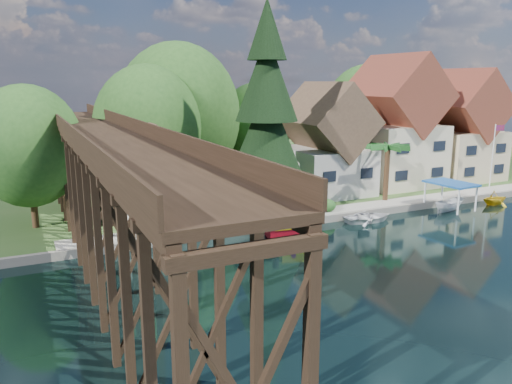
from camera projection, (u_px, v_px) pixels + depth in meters
The scene contains 18 objects.
ground at pixel (366, 255), 33.79m from camera, with size 140.00×140.00×0.00m, color black.
bank at pixel (201, 171), 63.73m from camera, with size 140.00×52.00×0.50m, color #2D5020.
seawall at pixel (346, 216), 42.45m from camera, with size 60.00×0.40×0.62m, color slate.
promenade at pixel (356, 208), 44.39m from camera, with size 50.00×2.60×0.06m, color gray.
trestle_bridge at pixel (106, 185), 30.50m from camera, with size 4.12×44.18×9.30m.
house_left at pixel (326, 147), 49.71m from camera, with size 7.64×8.64×11.02m.
house_center at pixel (394, 130), 53.63m from camera, with size 8.65×9.18×13.89m.
house_right at pixel (458, 133), 57.09m from camera, with size 8.15×8.64×12.45m.
shed at pixel (151, 177), 41.15m from camera, with size 5.09×5.40×7.85m.
bg_trees at pixel (249, 123), 51.37m from camera, with size 49.90×13.30×10.57m.
shrubs at pixel (248, 213), 39.77m from camera, with size 15.76×2.47×1.70m.
conifer at pixel (267, 113), 41.07m from camera, with size 7.13×7.13×17.57m.
palm_tree at pixel (388, 149), 46.14m from camera, with size 5.17×5.17×5.65m.
flagpole at pixel (494, 149), 51.69m from camera, with size 1.03×0.33×6.73m.
tugboat at pixel (289, 227), 37.78m from camera, with size 3.73×2.56×2.48m.
boat_white_a at pixel (369, 216), 41.92m from camera, with size 3.09×4.32×0.90m, color silver.
boat_canopy at pixel (450, 199), 44.92m from camera, with size 3.47×4.41×2.69m.
boat_yellow at pixel (495, 197), 47.48m from camera, with size 2.44×2.83×1.49m, color gold.
Camera 1 is at (-20.46, -25.76, 11.58)m, focal length 35.00 mm.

